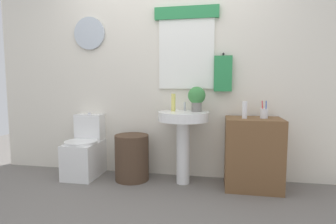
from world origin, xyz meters
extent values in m
plane|color=slate|center=(0.00, 0.00, 0.00)|extent=(8.00, 8.00, 0.00)
cube|color=silver|center=(0.00, 1.15, 1.30)|extent=(4.40, 0.10, 2.60)
cube|color=white|center=(0.24, 1.08, 1.46)|extent=(0.64, 0.03, 0.81)
cube|color=#2D894C|center=(0.24, 1.07, 1.92)|extent=(0.74, 0.04, 0.14)
cylinder|color=silver|center=(-0.96, 1.08, 1.74)|extent=(0.39, 0.03, 0.39)
cylinder|color=black|center=(0.67, 1.07, 1.45)|extent=(0.02, 0.06, 0.02)
cube|color=#2D894C|center=(0.67, 1.05, 1.23)|extent=(0.20, 0.05, 0.40)
cube|color=white|center=(-0.96, 0.85, 0.21)|extent=(0.36, 0.50, 0.42)
cylinder|color=white|center=(-0.96, 0.79, 0.43)|extent=(0.38, 0.38, 0.03)
cube|color=white|center=(-0.96, 1.02, 0.58)|extent=(0.34, 0.18, 0.32)
cylinder|color=silver|center=(-0.96, 1.02, 0.75)|extent=(0.04, 0.04, 0.02)
cylinder|color=#4C3828|center=(-0.36, 0.85, 0.26)|extent=(0.39, 0.39, 0.53)
cylinder|color=white|center=(0.24, 0.85, 0.35)|extent=(0.15, 0.15, 0.71)
cylinder|color=white|center=(0.24, 0.85, 0.76)|extent=(0.56, 0.56, 0.10)
cylinder|color=silver|center=(0.24, 0.97, 0.86)|extent=(0.03, 0.03, 0.10)
cube|color=brown|center=(0.99, 0.85, 0.38)|extent=(0.58, 0.44, 0.75)
cylinder|color=#DBD166|center=(0.12, 0.90, 0.91)|extent=(0.05, 0.05, 0.20)
cylinder|color=slate|center=(0.38, 0.91, 0.86)|extent=(0.11, 0.11, 0.10)
sphere|color=#3D8442|center=(0.38, 0.91, 0.99)|extent=(0.19, 0.19, 0.19)
cylinder|color=white|center=(0.89, 0.81, 0.84)|extent=(0.05, 0.05, 0.18)
cylinder|color=silver|center=(1.09, 0.87, 0.80)|extent=(0.08, 0.08, 0.10)
cylinder|color=blue|center=(1.11, 0.87, 0.85)|extent=(0.02, 0.04, 0.18)
cylinder|color=red|center=(1.08, 0.86, 0.85)|extent=(0.02, 0.04, 0.18)
camera|label=1|loc=(0.62, -2.06, 1.11)|focal=28.66mm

